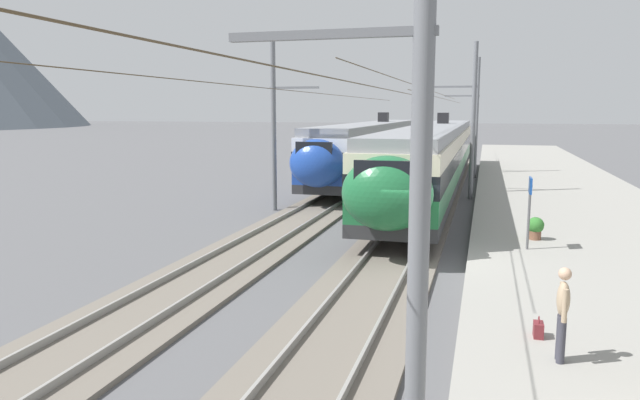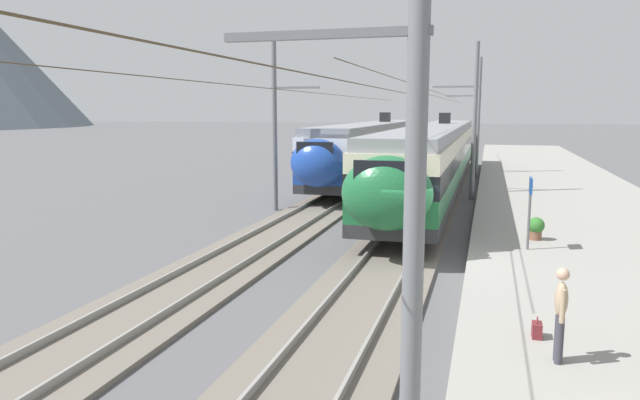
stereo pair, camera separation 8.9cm
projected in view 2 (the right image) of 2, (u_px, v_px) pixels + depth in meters
ground_plane at (427, 269)px, 17.50m from camera, size 400.00×400.00×0.00m
platform_slab at (632, 277)px, 15.94m from camera, size 120.00×8.79×0.37m
track_near at (387, 263)px, 17.82m from camera, size 120.00×3.00×0.28m
track_far at (244, 253)px, 19.12m from camera, size 120.00×3.00×0.28m
train_near_platform at (436, 154)px, 33.13m from camera, size 35.07×3.01×4.27m
train_far_track at (373, 147)px, 39.72m from camera, size 28.34×2.90×4.27m
catenary_mast_west at (402, 174)px, 6.41m from camera, size 42.15×2.38×7.74m
catenary_mast_mid at (472, 119)px, 30.51m from camera, size 42.15×2.38×8.22m
catenary_mast_east at (476, 116)px, 40.38m from camera, size 42.15×2.38×8.31m
catenary_mast_far_side at (277, 123)px, 27.03m from camera, size 42.15×2.34×7.91m
platform_sign at (530, 197)px, 18.10m from camera, size 0.70×0.08×2.28m
passenger_walking at (561, 310)px, 10.02m from camera, size 0.53×0.22×1.69m
handbag_beside_passenger at (537, 330)px, 11.22m from camera, size 0.32×0.18×0.42m
potted_plant_platform_edge at (536, 227)px, 19.66m from camera, size 0.55×0.55×0.77m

